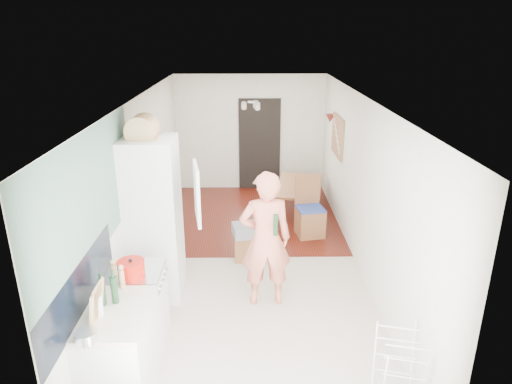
{
  "coord_description": "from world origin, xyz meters",
  "views": [
    {
      "loc": [
        -0.04,
        -6.19,
        3.42
      ],
      "look_at": [
        0.07,
        0.2,
        1.1
      ],
      "focal_mm": 32.0,
      "sensor_mm": 36.0,
      "label": 1
    }
  ],
  "objects_px": {
    "dining_table": "(300,199)",
    "dining_chair": "(310,208)",
    "person": "(266,228)",
    "drying_rack": "(399,370)",
    "stool": "(244,247)"
  },
  "relations": [
    {
      "from": "dining_table",
      "to": "dining_chair",
      "type": "bearing_deg",
      "value": -168.12
    },
    {
      "from": "dining_table",
      "to": "person",
      "type": "bearing_deg",
      "value": 175.84
    },
    {
      "from": "person",
      "to": "dining_chair",
      "type": "distance_m",
      "value": 2.24
    },
    {
      "from": "person",
      "to": "dining_chair",
      "type": "xyz_separation_m",
      "value": [
        0.84,
        2.01,
        -0.54
      ]
    },
    {
      "from": "dining_chair",
      "to": "drying_rack",
      "type": "distance_m",
      "value": 3.77
    },
    {
      "from": "dining_chair",
      "to": "dining_table",
      "type": "bearing_deg",
      "value": 81.74
    },
    {
      "from": "dining_table",
      "to": "drying_rack",
      "type": "relative_size",
      "value": 1.66
    },
    {
      "from": "dining_chair",
      "to": "stool",
      "type": "bearing_deg",
      "value": -153.57
    },
    {
      "from": "drying_rack",
      "to": "person",
      "type": "bearing_deg",
      "value": 138.47
    },
    {
      "from": "stool",
      "to": "drying_rack",
      "type": "distance_m",
      "value": 3.28
    },
    {
      "from": "person",
      "to": "dining_chair",
      "type": "height_order",
      "value": "person"
    },
    {
      "from": "dining_table",
      "to": "dining_chair",
      "type": "height_order",
      "value": "dining_chair"
    },
    {
      "from": "person",
      "to": "drying_rack",
      "type": "relative_size",
      "value": 2.76
    },
    {
      "from": "person",
      "to": "drying_rack",
      "type": "distance_m",
      "value": 2.22
    },
    {
      "from": "drying_rack",
      "to": "stool",
      "type": "bearing_deg",
      "value": 130.78
    }
  ]
}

